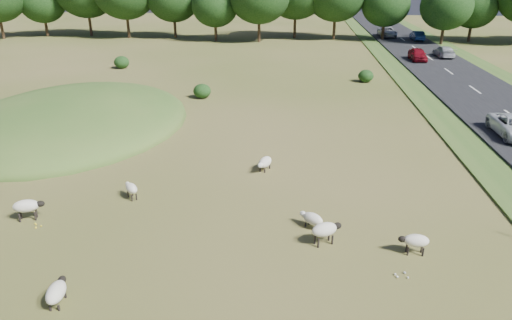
# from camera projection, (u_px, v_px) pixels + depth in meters

# --- Properties ---
(ground) EXTENTS (160.00, 160.00, 0.00)m
(ground) POSITION_uv_depth(u_px,v_px,m) (250.00, 98.00, 39.21)
(ground) COLOR #405019
(ground) RESTS_ON ground
(mound) EXTENTS (16.00, 20.00, 4.00)m
(mound) POSITION_uv_depth(u_px,v_px,m) (73.00, 123.00, 32.89)
(mound) COLOR #33561E
(mound) RESTS_ON ground
(road) EXTENTS (8.00, 150.00, 0.25)m
(road) POSITION_uv_depth(u_px,v_px,m) (454.00, 77.00, 46.64)
(road) COLOR black
(road) RESTS_ON ground
(shrubs) EXTENTS (27.87, 13.32, 1.36)m
(shrubs) POSITION_uv_depth(u_px,v_px,m) (212.00, 74.00, 45.53)
(shrubs) COLOR black
(shrubs) RESTS_ON ground
(sheep_0) EXTENTS (1.16, 1.03, 0.69)m
(sheep_0) POSITION_uv_depth(u_px,v_px,m) (312.00, 219.00, 19.45)
(sheep_0) COLOR beige
(sheep_0) RESTS_ON ground
(sheep_1) EXTENTS (1.39, 0.91, 0.96)m
(sheep_1) POSITION_uv_depth(u_px,v_px,m) (27.00, 206.00, 19.99)
(sheep_1) COLOR beige
(sheep_1) RESTS_ON ground
(sheep_2) EXTENTS (0.94, 1.39, 0.77)m
(sheep_2) POSITION_uv_depth(u_px,v_px,m) (265.00, 162.00, 24.99)
(sheep_2) COLOR beige
(sheep_2) RESTS_ON ground
(sheep_3) EXTENTS (0.72, 1.35, 0.76)m
(sheep_3) POSITION_uv_depth(u_px,v_px,m) (56.00, 292.00, 14.98)
(sheep_3) COLOR beige
(sheep_3) RESTS_ON ground
(sheep_4) EXTENTS (1.18, 0.53, 0.86)m
(sheep_4) POSITION_uv_depth(u_px,v_px,m) (415.00, 241.00, 17.57)
(sheep_4) COLOR beige
(sheep_4) RESTS_ON ground
(sheep_5) EXTENTS (0.96, 1.05, 0.78)m
(sheep_5) POSITION_uv_depth(u_px,v_px,m) (131.00, 188.00, 21.90)
(sheep_5) COLOR beige
(sheep_5) RESTS_ON ground
(sheep_6) EXTENTS (1.37, 1.02, 0.96)m
(sheep_6) POSITION_uv_depth(u_px,v_px,m) (325.00, 230.00, 18.19)
(sheep_6) COLOR beige
(sheep_6) RESTS_ON ground
(car_0) EXTENTS (2.49, 5.40, 1.50)m
(car_0) POSITION_uv_depth(u_px,v_px,m) (387.00, 32.00, 73.24)
(car_0) COLOR silver
(car_0) RESTS_ON road
(car_2) EXTENTS (1.83, 4.49, 1.30)m
(car_2) POSITION_uv_depth(u_px,v_px,m) (444.00, 51.00, 56.18)
(car_2) COLOR silver
(car_2) RESTS_ON road
(car_5) EXTENTS (1.68, 4.19, 1.43)m
(car_5) POSITION_uv_depth(u_px,v_px,m) (418.00, 54.00, 54.00)
(car_5) COLOR maroon
(car_5) RESTS_ON road
(car_6) EXTENTS (1.48, 4.23, 1.39)m
(car_6) POSITION_uv_depth(u_px,v_px,m) (417.00, 36.00, 69.28)
(car_6) COLOR navy
(car_6) RESTS_ON road
(car_7) EXTENTS (1.94, 4.77, 1.38)m
(car_7) POSITION_uv_depth(u_px,v_px,m) (382.00, 16.00, 99.19)
(car_7) COLOR maroon
(car_7) RESTS_ON road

